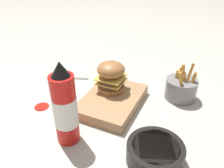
{
  "coord_description": "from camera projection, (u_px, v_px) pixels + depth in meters",
  "views": [
    {
      "loc": [
        -0.6,
        -0.26,
        0.46
      ],
      "look_at": [
        -0.02,
        0.01,
        0.09
      ],
      "focal_mm": 35.0,
      "sensor_mm": 36.0,
      "label": 1
    }
  ],
  "objects": [
    {
      "name": "spoon",
      "position": [
        61.0,
        77.0,
        0.95
      ],
      "size": [
        0.07,
        0.16,
        0.01
      ],
      "rotation": [
        0.0,
        0.0,
        1.91
      ],
      "color": "silver",
      "rests_on": "ground_plane"
    },
    {
      "name": "serving_board",
      "position": [
        112.0,
        101.0,
        0.77
      ],
      "size": [
        0.26,
        0.18,
        0.04
      ],
      "color": "#A37A51",
      "rests_on": "ground_plane"
    },
    {
      "name": "ketchup_puddle",
      "position": [
        42.0,
        106.0,
        0.77
      ],
      "size": [
        0.05,
        0.05,
        0.0
      ],
      "color": "#B21E14",
      "rests_on": "ground_plane"
    },
    {
      "name": "side_bowl",
      "position": [
        155.0,
        153.0,
        0.55
      ],
      "size": [
        0.15,
        0.15,
        0.05
      ],
      "color": "black",
      "rests_on": "ground_plane"
    },
    {
      "name": "ketchup_bottle",
      "position": [
        65.0,
        108.0,
        0.58
      ],
      "size": [
        0.07,
        0.07,
        0.25
      ],
      "color": "red",
      "rests_on": "ground_plane"
    },
    {
      "name": "ground_plane",
      "position": [
        117.0,
        102.0,
        0.8
      ],
      "size": [
        6.0,
        6.0,
        0.0
      ],
      "primitive_type": "plane",
      "color": "#B7B2A8"
    },
    {
      "name": "burger",
      "position": [
        111.0,
        76.0,
        0.78
      ],
      "size": [
        0.1,
        0.1,
        0.11
      ],
      "color": "#9E6638",
      "rests_on": "serving_board"
    },
    {
      "name": "fries_basket",
      "position": [
        181.0,
        88.0,
        0.8
      ],
      "size": [
        0.11,
        0.11,
        0.14
      ],
      "color": "slate",
      "rests_on": "ground_plane"
    }
  ]
}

